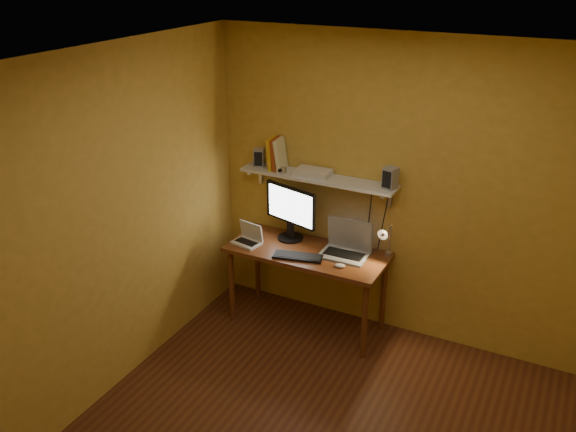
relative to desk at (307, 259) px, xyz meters
The scene contains 14 objects.
room 1.60m from the desk, 60.47° to the right, with size 3.44×3.24×2.64m.
desk is the anchor object (origin of this frame).
wall_shelf 0.72m from the desk, 90.00° to the left, with size 1.40×0.25×0.21m.
monitor 0.46m from the desk, 148.19° to the left, with size 0.54×0.29×0.50m.
laptop 0.38m from the desk, 17.47° to the left, with size 0.40×0.29×0.30m.
netbook 0.56m from the desk, 169.56° to the right, with size 0.27×0.22×0.19m.
keyboard 0.19m from the desk, 94.34° to the right, with size 0.42×0.14×0.02m, color black.
mouse 0.42m from the desk, 22.49° to the right, with size 0.09×0.06×0.03m, color silver.
desk_lamp 0.73m from the desk, 10.81° to the left, with size 0.09×0.23×0.38m.
speaker_left 1.00m from the desk, 160.77° to the left, with size 0.09×0.09×0.16m, color gray.
speaker_right 1.04m from the desk, 16.78° to the left, with size 0.10×0.10×0.18m, color gray.
books 0.96m from the desk, 153.26° to the left, with size 0.16×0.20×0.28m.
shelf_camera 0.81m from the desk, 158.54° to the left, with size 0.10×0.05×0.06m.
router 0.76m from the desk, 103.17° to the left, with size 0.30×0.20×0.05m, color silver.
Camera 1 is at (1.26, -3.01, 3.17)m, focal length 38.00 mm.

